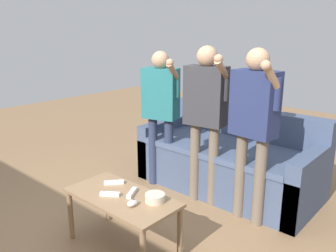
{
  "coord_description": "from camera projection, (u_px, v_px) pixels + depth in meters",
  "views": [
    {
      "loc": [
        1.77,
        -1.58,
        1.7
      ],
      "look_at": [
        -0.08,
        0.54,
        0.91
      ],
      "focal_mm": 37.07,
      "sensor_mm": 36.0,
      "label": 1
    }
  ],
  "objects": [
    {
      "name": "player_left",
      "position": [
        161.0,
        104.0,
        3.69
      ],
      "size": [
        0.47,
        0.29,
        1.49
      ],
      "color": "#2D3856",
      "rests_on": "ground"
    },
    {
      "name": "player_right",
      "position": [
        254.0,
        117.0,
        2.95
      ],
      "size": [
        0.46,
        0.37,
        1.56
      ],
      "color": "#756656",
      "rests_on": "ground"
    },
    {
      "name": "game_remote_nunchuk",
      "position": [
        132.0,
        203.0,
        2.52
      ],
      "size": [
        0.06,
        0.09,
        0.05
      ],
      "color": "white",
      "rests_on": "coffee_table"
    },
    {
      "name": "game_remote_wand_spare",
      "position": [
        132.0,
        193.0,
        2.7
      ],
      "size": [
        0.11,
        0.16,
        0.03
      ],
      "color": "white",
      "rests_on": "coffee_table"
    },
    {
      "name": "coffee_table",
      "position": [
        122.0,
        204.0,
        2.7
      ],
      "size": [
        0.92,
        0.46,
        0.46
      ],
      "color": "#997551",
      "rests_on": "ground"
    },
    {
      "name": "snack_bowl",
      "position": [
        155.0,
        198.0,
        2.59
      ],
      "size": [
        0.15,
        0.15,
        0.06
      ],
      "primitive_type": "cylinder",
      "color": "beige",
      "rests_on": "coffee_table"
    },
    {
      "name": "game_remote_wand_near",
      "position": [
        114.0,
        182.0,
        2.88
      ],
      "size": [
        0.13,
        0.15,
        0.03
      ],
      "color": "white",
      "rests_on": "coffee_table"
    },
    {
      "name": "player_center",
      "position": [
        205.0,
        108.0,
        3.29
      ],
      "size": [
        0.48,
        0.31,
        1.56
      ],
      "color": "#756656",
      "rests_on": "ground"
    },
    {
      "name": "couch",
      "position": [
        230.0,
        161.0,
        3.81
      ],
      "size": [
        1.9,
        0.91,
        0.85
      ],
      "color": "#475675",
      "rests_on": "ground"
    },
    {
      "name": "game_remote_wand_far",
      "position": [
        110.0,
        194.0,
        2.68
      ],
      "size": [
        0.15,
        0.12,
        0.03
      ],
      "color": "white",
      "rests_on": "coffee_table"
    }
  ]
}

